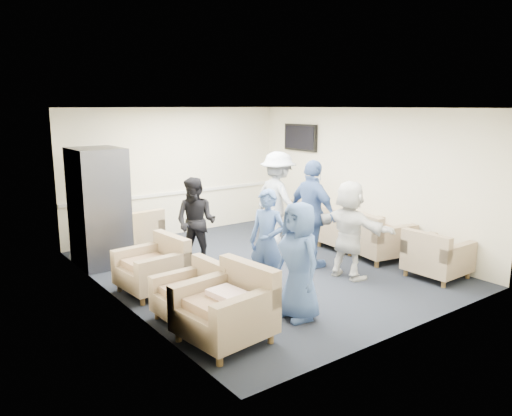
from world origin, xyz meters
TOP-DOWN VIEW (x-y plane):
  - floor at (0.00, 0.00)m, footprint 6.00×6.00m
  - ceiling at (0.00, 0.00)m, footprint 6.00×6.00m
  - back_wall at (0.00, 3.00)m, footprint 5.00×0.02m
  - front_wall at (0.00, -3.00)m, footprint 5.00×0.02m
  - left_wall at (-2.50, 0.00)m, footprint 0.02×6.00m
  - right_wall at (2.50, 0.00)m, footprint 0.02×6.00m
  - chair_rail at (0.00, 2.98)m, footprint 4.98×0.04m
  - tv at (2.44, 1.80)m, footprint 0.10×1.00m
  - armchair_left_near at (-1.92, -1.90)m, footprint 1.05×1.05m
  - armchair_left_mid at (-1.94, -1.14)m, footprint 0.82×0.82m
  - armchair_left_far at (-1.91, 0.09)m, footprint 0.94×0.94m
  - armchair_right_near at (1.97, -2.05)m, footprint 0.86×0.86m
  - armchair_right_midnear at (2.01, -0.82)m, footprint 1.07×1.07m
  - armchair_right_midfar at (2.03, 0.07)m, footprint 0.93×0.93m
  - armchair_right_far at (2.01, 0.80)m, footprint 1.00×1.00m
  - armchair_corner at (-1.37, 2.16)m, footprint 0.97×0.97m
  - vending_machine at (-2.09, 1.87)m, footprint 0.83×0.97m
  - backpack at (-1.57, -0.47)m, footprint 0.29×0.23m
  - pillow at (-1.93, -1.91)m, footprint 0.38×0.47m
  - person_front_left at (-0.83, -1.90)m, footprint 0.55×0.80m
  - person_mid_left at (-0.59, -0.93)m, footprint 0.57×0.67m
  - person_back_left at (-0.80, 0.81)m, footprint 0.91×0.95m
  - person_back_right at (1.13, 0.96)m, footprint 0.72×1.22m
  - person_mid_right at (0.77, -0.42)m, footprint 0.46×1.09m
  - person_front_right at (0.86, -1.19)m, footprint 0.66×1.52m

SIDE VIEW (x-z plane):
  - floor at x=0.00m, z-range 0.00..0.00m
  - backpack at x=-1.57m, z-range 0.01..0.45m
  - armchair_left_mid at x=-1.94m, z-range 0.00..0.63m
  - armchair_right_near at x=1.97m, z-range 0.00..0.68m
  - armchair_left_far at x=-1.91m, z-range 0.00..0.70m
  - armchair_right_midfar at x=2.03m, z-range 0.00..0.71m
  - armchair_corner at x=-1.37m, z-range 0.00..0.71m
  - armchair_right_far at x=2.01m, z-range 0.00..0.72m
  - armchair_right_midnear at x=2.01m, z-range 0.00..0.74m
  - armchair_left_near at x=-1.92m, z-range 0.00..0.76m
  - pillow at x=-1.93m, z-range 0.50..0.63m
  - person_back_left at x=-0.80m, z-range 0.00..1.54m
  - person_front_left at x=-0.83m, z-range 0.00..1.55m
  - person_mid_left at x=-0.59m, z-range 0.00..1.56m
  - person_front_right at x=0.86m, z-range 0.00..1.59m
  - chair_rail at x=0.00m, z-range 0.87..0.93m
  - person_mid_right at x=0.77m, z-range 0.00..1.85m
  - person_back_right at x=1.13m, z-range 0.00..1.87m
  - vending_machine at x=-2.09m, z-range 0.00..2.04m
  - back_wall at x=0.00m, z-range 0.00..2.70m
  - front_wall at x=0.00m, z-range 0.00..2.70m
  - left_wall at x=-2.50m, z-range 0.00..2.70m
  - right_wall at x=2.50m, z-range 0.00..2.70m
  - tv at x=2.44m, z-range 1.76..2.34m
  - ceiling at x=0.00m, z-range 2.70..2.70m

